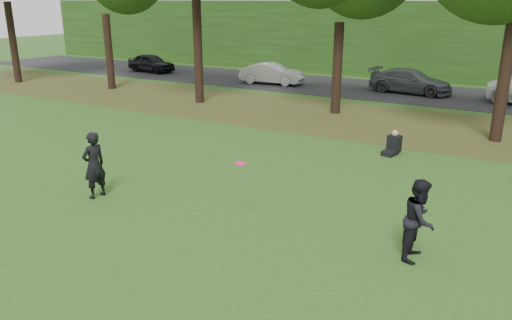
{
  "coord_description": "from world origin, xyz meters",
  "views": [
    {
      "loc": [
        5.13,
        -7.88,
        5.09
      ],
      "look_at": [
        -0.67,
        2.3,
        1.3
      ],
      "focal_mm": 35.0,
      "sensor_mm": 36.0,
      "label": 1
    }
  ],
  "objects_px": {
    "player_left": "(94,165)",
    "frisbee": "(241,164)",
    "player_right": "(419,220)",
    "seated_person": "(393,145)"
  },
  "relations": [
    {
      "from": "player_left",
      "to": "frisbee",
      "type": "height_order",
      "value": "player_left"
    },
    {
      "from": "frisbee",
      "to": "player_left",
      "type": "bearing_deg",
      "value": -175.34
    },
    {
      "from": "player_right",
      "to": "frisbee",
      "type": "height_order",
      "value": "player_right"
    },
    {
      "from": "player_left",
      "to": "player_right",
      "type": "height_order",
      "value": "player_left"
    },
    {
      "from": "player_right",
      "to": "frisbee",
      "type": "distance_m",
      "value": 4.0
    },
    {
      "from": "seated_person",
      "to": "player_left",
      "type": "bearing_deg",
      "value": -114.78
    },
    {
      "from": "player_left",
      "to": "frisbee",
      "type": "distance_m",
      "value": 4.4
    },
    {
      "from": "frisbee",
      "to": "seated_person",
      "type": "height_order",
      "value": "frisbee"
    },
    {
      "from": "player_left",
      "to": "player_right",
      "type": "bearing_deg",
      "value": 104.49
    },
    {
      "from": "player_left",
      "to": "player_right",
      "type": "distance_m",
      "value": 8.28
    }
  ]
}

